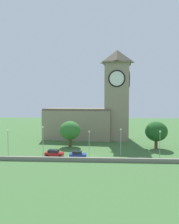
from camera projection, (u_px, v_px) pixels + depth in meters
ground_plane at (93, 145)px, 69.21m from camera, size 200.00×200.00×0.00m
church at (95, 111)px, 79.13m from camera, size 31.62×13.27×31.76m
quay_barrier at (90, 160)px, 50.49m from camera, size 52.64×0.70×0.94m
car_red at (54, 153)px, 54.70m from camera, size 4.73×2.47×1.79m
car_blue at (78, 155)px, 53.23m from camera, size 4.16×2.33×1.78m
streetlamp_west_end at (8, 138)px, 55.70m from camera, size 0.44×0.44×6.64m
streetlamp_west_mid at (43, 136)px, 56.20m from camera, size 0.44×0.44×7.45m
streetlamp_central at (89, 139)px, 55.80m from camera, size 0.44×0.44×6.33m
streetlamp_east_mid at (121, 138)px, 55.53m from camera, size 0.44×0.44×6.95m
streetlamp_east_end at (160, 140)px, 53.80m from camera, size 0.44×0.44×6.68m
tree_riverside_west at (70, 131)px, 66.47m from camera, size 6.29×6.29×7.77m
tree_by_tower at (156, 131)px, 63.50m from camera, size 6.38×6.38×7.94m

